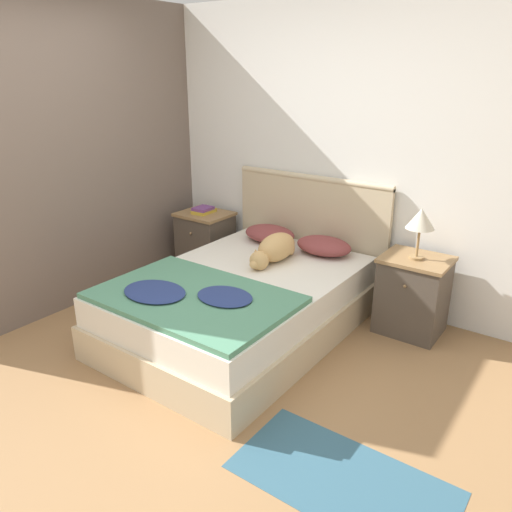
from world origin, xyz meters
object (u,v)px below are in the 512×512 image
(pillow_left, at_px, (270,234))
(table_lamp, at_px, (421,220))
(dog, at_px, (274,249))
(nightstand_right, at_px, (412,295))
(bed, at_px, (241,305))
(book_stack, at_px, (204,210))
(nightstand_left, at_px, (206,242))
(pillow_right, at_px, (324,246))

(pillow_left, distance_m, table_lamp, 1.41)
(dog, bearing_deg, nightstand_right, 21.34)
(bed, height_order, pillow_left, pillow_left)
(pillow_left, xyz_separation_m, dog, (0.32, -0.40, 0.03))
(pillow_left, bearing_deg, table_lamp, -0.58)
(pillow_left, xyz_separation_m, book_stack, (-0.80, 0.00, 0.09))
(bed, height_order, nightstand_left, nightstand_left)
(nightstand_right, xyz_separation_m, dog, (-1.04, -0.41, 0.28))
(table_lamp, bearing_deg, pillow_left, 179.42)
(pillow_right, bearing_deg, dog, -121.07)
(bed, height_order, nightstand_right, nightstand_right)
(nightstand_right, height_order, table_lamp, table_lamp)
(table_lamp, bearing_deg, dog, -159.60)
(bed, distance_m, dog, 0.54)
(book_stack, bearing_deg, dog, -19.64)
(nightstand_left, height_order, table_lamp, table_lamp)
(nightstand_right, relative_size, dog, 1.00)
(bed, xyz_separation_m, pillow_right, (0.28, 0.81, 0.32))
(pillow_left, bearing_deg, nightstand_right, 0.25)
(pillow_left, xyz_separation_m, table_lamp, (1.36, -0.01, 0.37))
(bed, xyz_separation_m, book_stack, (-1.08, 0.81, 0.41))
(bed, xyz_separation_m, nightstand_left, (-1.08, 0.81, 0.08))
(book_stack, bearing_deg, pillow_right, -0.05)
(bed, bearing_deg, nightstand_left, 143.01)
(pillow_left, height_order, dog, dog)
(nightstand_left, xyz_separation_m, pillow_left, (0.80, -0.01, 0.24))
(bed, bearing_deg, nightstand_right, 36.99)
(nightstand_left, height_order, dog, dog)
(pillow_left, distance_m, pillow_right, 0.56)
(nightstand_left, relative_size, dog, 1.00)
(pillow_left, bearing_deg, nightstand_left, 179.58)
(bed, relative_size, dog, 3.27)
(nightstand_right, distance_m, pillow_left, 1.38)
(dog, relative_size, table_lamp, 1.60)
(bed, xyz_separation_m, pillow_left, (-0.28, 0.81, 0.32))
(dog, bearing_deg, bed, -95.56)
(nightstand_left, xyz_separation_m, table_lamp, (2.15, -0.02, 0.61))
(nightstand_right, relative_size, table_lamp, 1.59)
(pillow_right, bearing_deg, nightstand_right, 0.42)
(bed, bearing_deg, pillow_right, 70.82)
(table_lamp, bearing_deg, pillow_right, 179.02)
(dog, distance_m, book_stack, 1.19)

